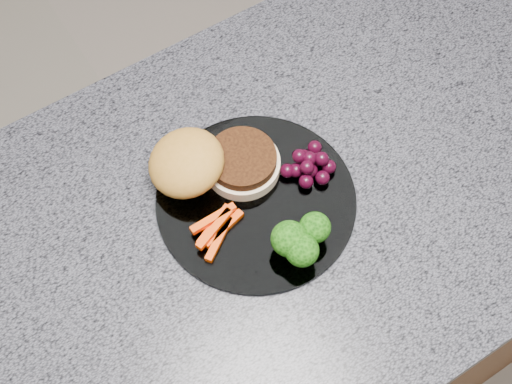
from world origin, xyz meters
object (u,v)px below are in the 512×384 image
island_cabinet (296,301)px  burger (207,164)px  plate (256,200)px  grape_bunch (310,165)px

island_cabinet → burger: 0.52m
island_cabinet → plate: bearing=169.2°
island_cabinet → plate: plate is taller
burger → island_cabinet: bearing=-16.0°
island_cabinet → grape_bunch: 0.49m
plate → island_cabinet: bearing=-10.8°
burger → grape_bunch: bearing=-10.4°
burger → grape_bunch: burger is taller
island_cabinet → burger: burger is taller
grape_bunch → plate: bearing=179.3°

